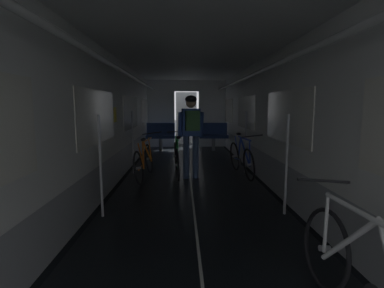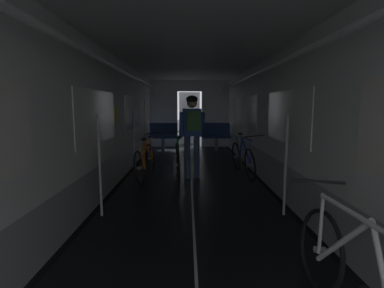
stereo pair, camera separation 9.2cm
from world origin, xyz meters
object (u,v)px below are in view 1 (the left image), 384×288
bench_seat_far_right (213,134)px  bicycle_green_in_aisle (177,158)px  bicycle_blue (241,158)px  bicycle_orange (144,161)px  person_cyclist_aisle (191,128)px  bicycle_white (367,280)px  bench_seat_far_left (161,134)px

bench_seat_far_right → bicycle_green_in_aisle: bearing=-108.2°
bicycle_green_in_aisle → bicycle_blue: bearing=-0.9°
bench_seat_far_right → bicycle_orange: (-1.86, -3.87, -0.19)m
bicycle_blue → person_cyclist_aisle: person_cyclist_aisle is taller
bicycle_white → bicycle_green_in_aisle: size_ratio=1.00×
bench_seat_far_left → person_cyclist_aisle: person_cyclist_aisle is taller
bench_seat_far_right → bicycle_blue: bearing=-86.4°
bench_seat_far_right → person_cyclist_aisle: (-0.88, -3.88, 0.50)m
bicycle_white → bicycle_orange: bearing=115.2°
bicycle_white → bicycle_green_in_aisle: 4.72m
bicycle_white → bench_seat_far_left: bearing=103.4°
bicycle_orange → bicycle_white: (2.00, -4.26, 0.00)m
bench_seat_far_left → bicycle_blue: size_ratio=0.58×
bicycle_orange → bicycle_white: 4.71m
bicycle_blue → person_cyclist_aisle: 1.33m
bench_seat_far_left → bicycle_white: size_ratio=0.58×
person_cyclist_aisle → bicycle_green_in_aisle: bearing=139.1°
bicycle_orange → bicycle_blue: bearing=6.6°
bicycle_orange → bicycle_blue: size_ratio=1.00×
bench_seat_far_left → bicycle_orange: (-0.06, -3.87, -0.19)m
bench_seat_far_left → bicycle_green_in_aisle: (0.61, -3.61, -0.18)m
bicycle_blue → bicycle_white: size_ratio=1.00×
person_cyclist_aisle → bicycle_orange: bearing=179.8°
bicycle_orange → person_cyclist_aisle: bearing=-0.2°
bicycle_white → person_cyclist_aisle: bearing=103.5°
bicycle_blue → bench_seat_far_left: bearing=119.2°
bicycle_blue → bicycle_green_in_aisle: 1.42m
bicycle_orange → bicycle_green_in_aisle: bearing=21.4°
bicycle_orange → person_cyclist_aisle: size_ratio=0.98×
bicycle_orange → bicycle_green_in_aisle: bicycle_orange is taller
bench_seat_far_right → bicycle_white: (0.15, -8.14, -0.18)m
bicycle_blue → bicycle_white: bearing=-91.1°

